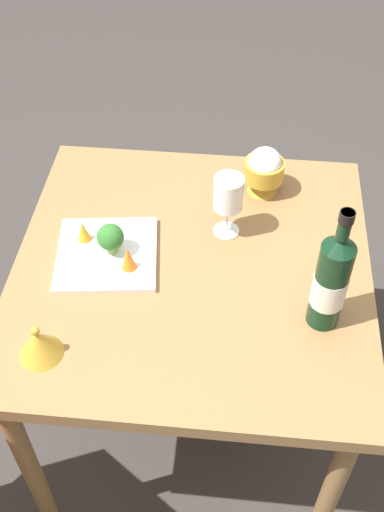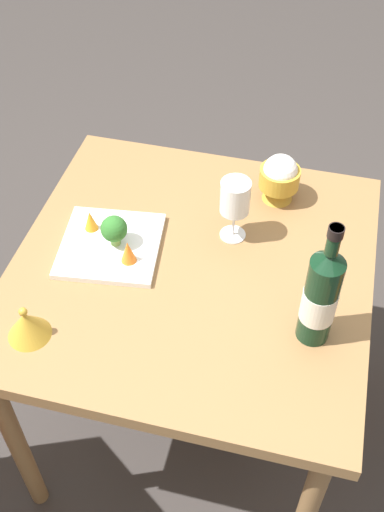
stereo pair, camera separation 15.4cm
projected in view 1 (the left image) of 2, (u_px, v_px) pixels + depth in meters
name	position (u px, v px, depth m)	size (l,w,h in m)	color
ground_plane	(192.00, 414.00, 2.12)	(8.00, 8.00, 0.00)	#383330
dining_table	(192.00, 287.00, 1.63)	(0.90, 0.90, 0.76)	olive
wine_bottle	(331.00, 281.00, 1.35)	(0.08, 0.08, 0.34)	black
wine_glass	(228.00, 195.00, 1.55)	(0.08, 0.08, 0.18)	white
rice_bowl	(264.00, 170.00, 1.70)	(0.11, 0.11, 0.14)	gold
rice_bowl_lid	(39.00, 343.00, 1.35)	(0.10, 0.10, 0.09)	gold
serving_plate	(107.00, 254.00, 1.58)	(0.28, 0.28, 0.02)	white
broccoli_floret	(110.00, 238.00, 1.54)	(0.07, 0.07, 0.09)	#729E4C
carrot_garnish_left	(83.00, 231.00, 1.58)	(0.04, 0.04, 0.06)	orange
carrot_garnish_right	(128.00, 258.00, 1.51)	(0.04, 0.04, 0.06)	orange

